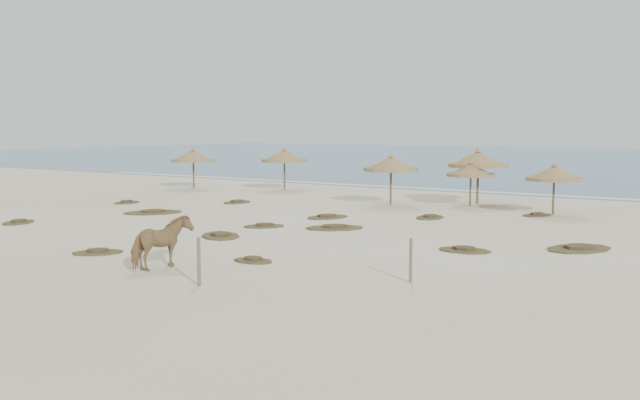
# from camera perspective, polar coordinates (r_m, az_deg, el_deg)

# --- Properties ---
(ground) EXTENTS (160.00, 160.00, 0.00)m
(ground) POSITION_cam_1_polar(r_m,az_deg,el_deg) (26.19, -8.76, -3.70)
(ground) COLOR beige
(ground) RESTS_ON ground
(ocean) EXTENTS (200.00, 100.00, 0.01)m
(ocean) POSITION_cam_1_polar(r_m,az_deg,el_deg) (95.73, 23.18, 2.87)
(ocean) COLOR #2B5181
(ocean) RESTS_ON ground
(foam_line) EXTENTS (70.00, 0.60, 0.01)m
(foam_line) POSITION_cam_1_polar(r_m,az_deg,el_deg) (48.48, 12.44, 0.66)
(foam_line) COLOR white
(foam_line) RESTS_ON ground
(palapa_0) EXTENTS (3.09, 3.09, 2.85)m
(palapa_0) POSITION_cam_1_polar(r_m,az_deg,el_deg) (50.67, -10.10, 3.43)
(palapa_0) COLOR brown
(palapa_0) RESTS_ON ground
(palapa_1) EXTENTS (3.40, 3.40, 2.93)m
(palapa_1) POSITION_cam_1_polar(r_m,az_deg,el_deg) (48.59, -2.86, 3.49)
(palapa_1) COLOR brown
(palapa_1) RESTS_ON ground
(palapa_2) EXTENTS (3.62, 3.62, 2.86)m
(palapa_2) POSITION_cam_1_polar(r_m,az_deg,el_deg) (39.64, 5.70, 2.83)
(palapa_2) COLOR brown
(palapa_2) RESTS_ON ground
(palapa_3) EXTENTS (3.43, 3.43, 3.16)m
(palapa_3) POSITION_cam_1_polar(r_m,az_deg,el_deg) (40.86, 12.55, 3.13)
(palapa_3) COLOR brown
(palapa_3) RESTS_ON ground
(palapa_4) EXTENTS (2.88, 2.88, 2.49)m
(palapa_4) POSITION_cam_1_polar(r_m,az_deg,el_deg) (39.64, 11.98, 2.31)
(palapa_4) COLOR brown
(palapa_4) RESTS_ON ground
(palapa_5) EXTENTS (3.31, 3.31, 2.58)m
(palapa_5) POSITION_cam_1_polar(r_m,az_deg,el_deg) (36.85, 18.23, 1.98)
(palapa_5) COLOR brown
(palapa_5) RESTS_ON ground
(horse) EXTENTS (1.09, 2.01, 1.62)m
(horse) POSITION_cam_1_polar(r_m,az_deg,el_deg) (22.28, -12.58, -3.36)
(horse) COLOR olive
(horse) RESTS_ON ground
(fence_post_near) EXTENTS (0.12, 0.12, 1.33)m
(fence_post_near) POSITION_cam_1_polar(r_m,az_deg,el_deg) (19.80, -9.67, -4.89)
(fence_post_near) COLOR brown
(fence_post_near) RESTS_ON ground
(fence_post_far) EXTENTS (0.12, 0.12, 1.24)m
(fence_post_far) POSITION_cam_1_polar(r_m,az_deg,el_deg) (20.11, 7.28, -4.82)
(fence_post_far) COLOR brown
(fence_post_far) RESTS_ON ground
(scrub_0) EXTENTS (1.87, 2.17, 0.16)m
(scrub_0) POSITION_cam_1_polar(r_m,az_deg,el_deg) (34.82, -22.97, -1.63)
(scrub_0) COLOR #4D4221
(scrub_0) RESTS_ON ground
(scrub_1) EXTENTS (3.28, 3.49, 0.16)m
(scrub_1) POSITION_cam_1_polar(r_m,az_deg,el_deg) (36.73, -13.21, -0.95)
(scrub_1) COLOR #4D4221
(scrub_1) RESTS_ON ground
(scrub_2) EXTENTS (2.06, 2.13, 0.16)m
(scrub_2) POSITION_cam_1_polar(r_m,az_deg,el_deg) (30.95, -4.48, -2.07)
(scrub_2) COLOR #4D4221
(scrub_2) RESTS_ON ground
(scrub_3) EXTENTS (2.96, 2.95, 0.16)m
(scrub_3) POSITION_cam_1_polar(r_m,az_deg,el_deg) (30.37, 1.20, -2.21)
(scrub_3) COLOR #4D4221
(scrub_3) RESTS_ON ground
(scrub_4) EXTENTS (1.98, 1.39, 0.16)m
(scrub_4) POSITION_cam_1_polar(r_m,az_deg,el_deg) (25.44, 11.48, -3.92)
(scrub_4) COLOR #4D4221
(scrub_4) RESTS_ON ground
(scrub_5) EXTENTS (2.74, 3.15, 0.16)m
(scrub_5) POSITION_cam_1_polar(r_m,az_deg,el_deg) (26.87, 20.00, -3.64)
(scrub_5) COLOR #4D4221
(scrub_5) RESTS_ON ground
(scrub_6) EXTENTS (1.48, 2.10, 0.16)m
(scrub_6) POSITION_cam_1_polar(r_m,az_deg,el_deg) (40.78, -6.64, -0.15)
(scrub_6) COLOR #4D4221
(scrub_6) RESTS_ON ground
(scrub_7) EXTENTS (1.53, 2.10, 0.16)m
(scrub_7) POSITION_cam_1_polar(r_m,az_deg,el_deg) (34.21, 8.78, -1.35)
(scrub_7) COLOR #4D4221
(scrub_7) RESTS_ON ground
(scrub_8) EXTENTS (1.39, 1.91, 0.16)m
(scrub_8) POSITION_cam_1_polar(r_m,az_deg,el_deg) (41.84, -15.19, -0.17)
(scrub_8) COLOR #4D4221
(scrub_8) RESTS_ON ground
(scrub_9) EXTENTS (2.69, 2.60, 0.16)m
(scrub_9) POSITION_cam_1_polar(r_m,az_deg,el_deg) (28.45, -7.98, -2.82)
(scrub_9) COLOR #4D4221
(scrub_9) RESTS_ON ground
(scrub_10) EXTENTS (1.66, 1.94, 0.16)m
(scrub_10) POSITION_cam_1_polar(r_m,az_deg,el_deg) (36.18, 16.98, -1.15)
(scrub_10) COLOR #4D4221
(scrub_10) RESTS_ON ground
(scrub_11) EXTENTS (1.97, 2.03, 0.16)m
(scrub_11) POSITION_cam_1_polar(r_m,az_deg,el_deg) (25.67, -17.36, -3.99)
(scrub_11) COLOR #4D4221
(scrub_11) RESTS_ON ground
(scrub_12) EXTENTS (1.42, 0.94, 0.16)m
(scrub_12) POSITION_cam_1_polar(r_m,az_deg,el_deg) (23.13, -5.37, -4.81)
(scrub_12) COLOR #4D4221
(scrub_12) RESTS_ON ground
(scrub_13) EXTENTS (2.05, 2.57, 0.16)m
(scrub_13) POSITION_cam_1_polar(r_m,az_deg,el_deg) (33.92, 0.58, -1.35)
(scrub_13) COLOR #4D4221
(scrub_13) RESTS_ON ground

